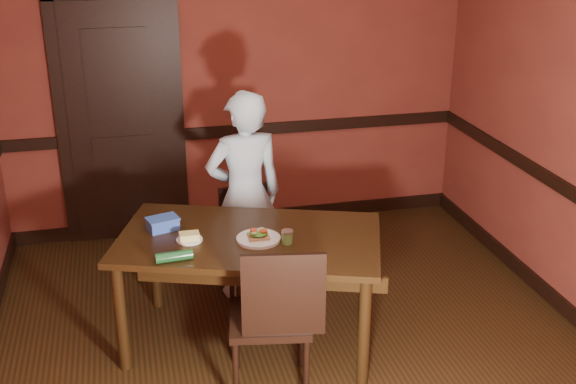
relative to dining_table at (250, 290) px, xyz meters
name	(u,v)px	position (x,y,z in m)	size (l,w,h in m)	color
floor	(300,363)	(0.26, -0.33, -0.39)	(4.00, 4.50, 0.01)	black
wall_back	(237,80)	(0.26, 1.92, 0.96)	(4.00, 0.02, 2.70)	maroon
dado_back	(239,131)	(0.26, 1.91, 0.51)	(4.00, 0.03, 0.10)	black
baseboard_back	(241,218)	(0.26, 1.91, -0.33)	(4.00, 0.03, 0.12)	black
baseboard_right	(575,317)	(2.25, -0.33, -0.33)	(0.03, 4.50, 0.12)	black
door	(120,117)	(-0.74, 1.89, 0.70)	(1.05, 0.07, 2.20)	black
dining_table	(250,290)	(0.00, 0.00, 0.00)	(1.66, 0.93, 0.78)	black
chair_far	(245,244)	(0.08, 0.66, 0.01)	(0.38, 0.38, 0.80)	black
chair_near	(270,315)	(0.02, -0.52, 0.11)	(0.47, 0.47, 1.00)	black
person	(245,196)	(0.09, 0.67, 0.39)	(0.57, 0.37, 1.57)	#B1D7E9
sandwich_plate	(258,237)	(0.05, -0.07, 0.41)	(0.28, 0.28, 0.07)	silver
sauce_jar	(287,237)	(0.22, -0.15, 0.43)	(0.07, 0.07, 0.09)	#598742
cheese_saucer	(189,237)	(-0.38, 0.03, 0.41)	(0.17, 0.17, 0.05)	silver
food_tub	(163,224)	(-0.53, 0.23, 0.43)	(0.23, 0.19, 0.08)	blue
wrapped_veg	(174,256)	(-0.49, -0.24, 0.42)	(0.06, 0.06, 0.22)	#14441D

